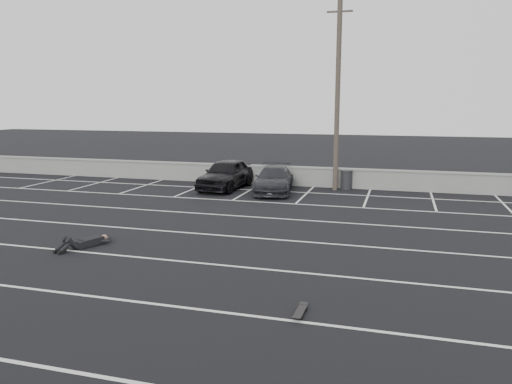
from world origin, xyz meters
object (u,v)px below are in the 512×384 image
(trash_bin, at_px, (346,180))
(person, at_px, (91,238))
(skateboard, at_px, (300,311))
(car_left, at_px, (226,174))
(car_right, at_px, (274,179))
(utility_pole, at_px, (338,96))

(trash_bin, xyz_separation_m, person, (-6.68, -12.86, -0.27))
(person, height_order, skateboard, person)
(car_left, xyz_separation_m, trash_bin, (6.13, 1.60, -0.27))
(person, relative_size, skateboard, 3.51)
(car_right, relative_size, person, 1.77)
(car_left, distance_m, skateboard, 16.19)
(car_right, bearing_deg, person, -115.62)
(car_left, bearing_deg, trash_bin, 18.12)
(utility_pole, relative_size, person, 3.77)
(skateboard, bearing_deg, car_right, 107.17)
(utility_pole, height_order, trash_bin, utility_pole)
(car_right, xyz_separation_m, skateboard, (4.21, -14.34, -0.58))
(utility_pole, bearing_deg, trash_bin, 37.22)
(utility_pole, xyz_separation_m, skateboard, (1.30, -15.83, -4.76))
(person, distance_m, skateboard, 8.18)
(person, xyz_separation_m, skateboard, (7.45, -3.37, -0.17))
(utility_pole, distance_m, trash_bin, 4.37)
(person, bearing_deg, trash_bin, 83.40)
(trash_bin, height_order, person, trash_bin)
(car_left, relative_size, car_right, 1.02)
(car_right, bearing_deg, utility_pole, 17.94)
(utility_pole, bearing_deg, car_right, -152.87)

